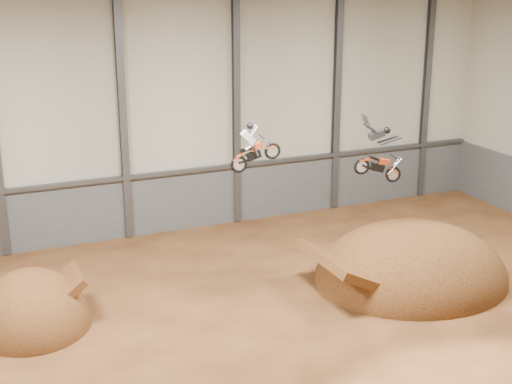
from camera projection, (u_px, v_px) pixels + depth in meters
floor at (298, 343)px, 29.08m from camera, size 40.00×40.00×0.00m
back_wall at (180, 111)px, 40.15m from camera, size 40.00×0.10×14.00m
lower_band_back at (184, 200)px, 41.61m from camera, size 39.80×0.18×3.50m
steel_rail at (183, 171)px, 40.95m from camera, size 39.80×0.35×0.20m
steel_column_2 at (123, 117)px, 38.71m from camera, size 0.40×0.36×13.90m
steel_column_3 at (236, 108)px, 41.25m from camera, size 0.40×0.36×13.90m
steel_column_4 at (337, 100)px, 43.80m from camera, size 0.40×0.36×13.90m
steel_column_5 at (426, 93)px, 46.34m from camera, size 0.40×0.36×13.90m
takeoff_ramp at (33, 325)px, 30.59m from camera, size 4.87×5.62×4.87m
landing_ramp at (410, 280)px, 35.10m from camera, size 9.74×8.62×5.62m
fmx_rider_a at (258, 142)px, 30.57m from camera, size 2.91×1.17×2.69m
fmx_rider_b at (376, 150)px, 32.62m from camera, size 3.93×1.61×3.53m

